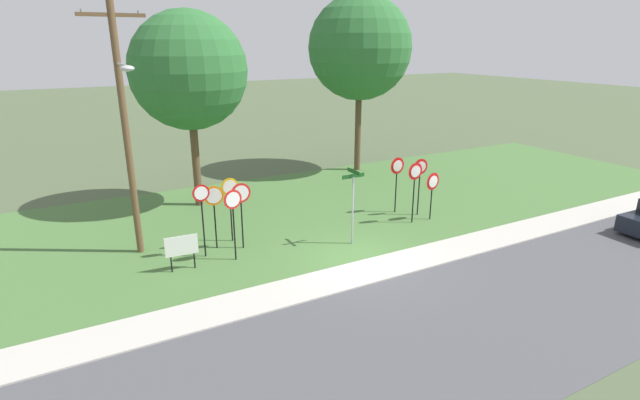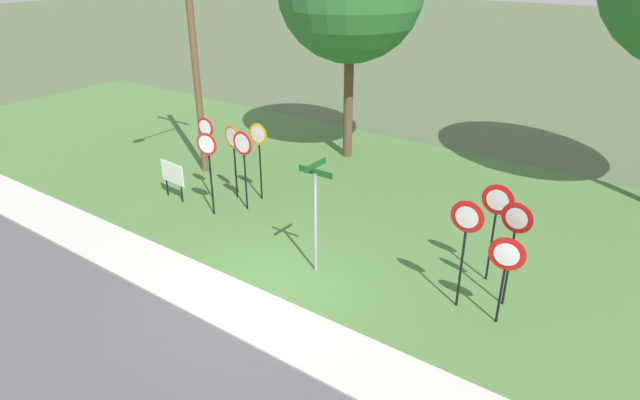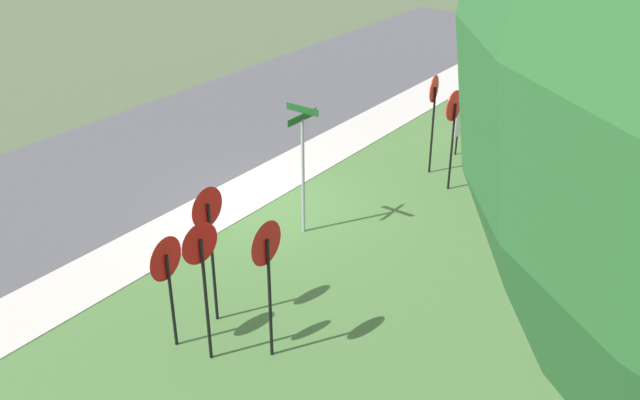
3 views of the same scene
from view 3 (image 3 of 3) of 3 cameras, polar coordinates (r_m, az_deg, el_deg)
ground_plane at (r=16.88m, az=-4.21°, el=-0.43°), size 160.00×160.00×0.00m
road_asphalt at (r=20.05m, az=-14.80°, el=3.36°), size 44.00×6.40×0.01m
sidewalk_strip at (r=17.34m, az=-6.24°, el=0.38°), size 44.00×1.60×0.06m
grass_median at (r=14.25m, az=14.76°, el=-6.99°), size 44.00×12.00×0.04m
stop_sign_near_left at (r=18.39m, az=12.74°, el=8.03°), size 0.62×0.10×2.73m
stop_sign_near_right at (r=17.97m, az=9.22°, el=7.76°), size 0.68×0.15×2.62m
stop_sign_far_left at (r=17.12m, az=10.81°, el=6.53°), size 0.74×0.10×2.56m
stop_sign_far_center at (r=16.93m, az=13.59°, el=5.96°), size 0.69×0.09×2.56m
stop_sign_far_right at (r=17.73m, az=13.45°, el=6.72°), size 0.73×0.15×2.45m
yield_sign_near_left at (r=11.16m, az=-9.66°, el=-4.84°), size 0.71×0.12×2.59m
yield_sign_near_right at (r=11.77m, az=-12.41°, el=-5.40°), size 0.77×0.13×2.12m
yield_sign_far_left at (r=12.05m, az=-9.10°, el=-1.87°), size 0.74×0.10×2.66m
yield_sign_far_right at (r=11.11m, az=-4.37°, el=-4.72°), size 0.75×0.11×2.56m
street_name_post at (r=14.88m, az=-1.41°, el=3.34°), size 0.96×0.82×2.95m
notice_board at (r=19.87m, az=11.74°, el=6.20°), size 1.10×0.11×1.25m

